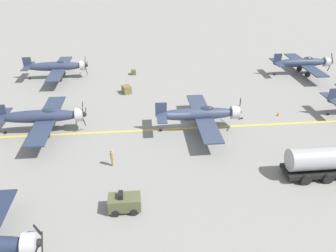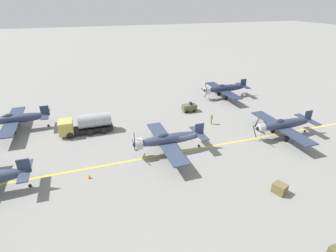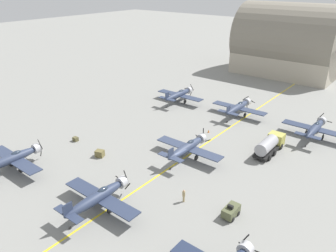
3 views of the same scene
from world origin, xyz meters
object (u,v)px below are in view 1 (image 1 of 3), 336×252
(ground_crew_walking, at_px, (112,157))
(supply_crate_by_tanker, at_px, (133,72))
(fuel_tanker, at_px, (328,162))
(tow_tractor, at_px, (124,202))
(airplane_near_left, at_px, (57,66))
(airplane_far_left, at_px, (303,63))
(airplane_near_center, at_px, (43,116))
(traffic_cone, at_px, (278,114))
(airplane_mid_center, at_px, (200,114))
(supply_crate_mid_lane, at_px, (127,89))

(ground_crew_walking, relative_size, supply_crate_by_tanker, 2.04)
(fuel_tanker, xyz_separation_m, tow_tractor, (2.86, -18.62, -0.72))
(airplane_near_left, relative_size, airplane_far_left, 1.00)
(fuel_tanker, height_order, ground_crew_walking, fuel_tanker)
(tow_tractor, relative_size, supply_crate_by_tanker, 2.86)
(airplane_near_center, xyz_separation_m, airplane_near_left, (-17.67, -1.88, 0.00))
(fuel_tanker, relative_size, ground_crew_walking, 4.33)
(airplane_near_left, bearing_deg, traffic_cone, 52.14)
(traffic_cone, bearing_deg, airplane_mid_center, -76.49)
(airplane_near_left, distance_m, ground_crew_walking, 26.99)
(airplane_near_left, bearing_deg, airplane_near_center, -3.45)
(supply_crate_mid_lane, bearing_deg, tow_tractor, 0.41)
(supply_crate_mid_lane, bearing_deg, airplane_near_center, -40.82)
(supply_crate_by_tanker, height_order, supply_crate_mid_lane, supply_crate_mid_lane)
(airplane_near_left, bearing_deg, supply_crate_by_tanker, 83.95)
(airplane_mid_center, xyz_separation_m, supply_crate_by_tanker, (-19.55, -7.60, -1.63))
(ground_crew_walking, relative_size, supply_crate_mid_lane, 1.38)
(airplane_far_left, height_order, fuel_tanker, airplane_far_left)
(fuel_tanker, xyz_separation_m, supply_crate_by_tanker, (-29.25, -17.77, -1.13))
(ground_crew_walking, bearing_deg, supply_crate_by_tanker, 175.28)
(airplane_near_left, bearing_deg, tow_tractor, 10.08)
(airplane_near_left, xyz_separation_m, ground_crew_walking, (25.10, 9.89, -1.00))
(traffic_cone, bearing_deg, airplane_near_center, -87.19)
(airplane_mid_center, bearing_deg, airplane_near_center, -93.27)
(ground_crew_walking, distance_m, supply_crate_by_tanker, 25.92)
(tow_tractor, relative_size, ground_crew_walking, 1.41)
(airplane_mid_center, height_order, fuel_tanker, airplane_mid_center)
(airplane_near_center, relative_size, fuel_tanker, 1.50)
(airplane_near_left, height_order, ground_crew_walking, airplane_near_left)
(airplane_near_center, bearing_deg, airplane_near_left, -170.43)
(ground_crew_walking, relative_size, traffic_cone, 3.36)
(supply_crate_by_tanker, bearing_deg, airplane_far_left, 84.53)
(fuel_tanker, relative_size, supply_crate_mid_lane, 5.99)
(airplane_far_left, bearing_deg, ground_crew_walking, -52.82)
(tow_tractor, xyz_separation_m, supply_crate_by_tanker, (-32.11, 0.85, -0.41))
(supply_crate_by_tanker, bearing_deg, airplane_near_left, -86.53)
(airplane_mid_center, xyz_separation_m, ground_crew_walking, (6.27, -9.73, -1.00))
(airplane_near_left, xyz_separation_m, fuel_tanker, (28.52, 29.79, -0.50))
(fuel_tanker, bearing_deg, airplane_mid_center, -133.65)
(supply_crate_mid_lane, relative_size, traffic_cone, 2.43)
(airplane_mid_center, relative_size, supply_crate_by_tanker, 13.22)
(airplane_far_left, height_order, traffic_cone, airplane_far_left)
(airplane_mid_center, bearing_deg, supply_crate_mid_lane, -143.17)
(airplane_near_left, bearing_deg, airplane_mid_center, 36.68)
(airplane_far_left, xyz_separation_m, traffic_cone, (14.34, -9.74, -1.74))
(tow_tractor, xyz_separation_m, supply_crate_mid_lane, (-24.27, -0.17, -0.23))
(fuel_tanker, height_order, traffic_cone, fuel_tanker)
(airplane_far_left, relative_size, traffic_cone, 21.82)
(fuel_tanker, distance_m, supply_crate_by_tanker, 34.24)
(airplane_mid_center, xyz_separation_m, supply_crate_mid_lane, (-11.71, -8.63, -1.46))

